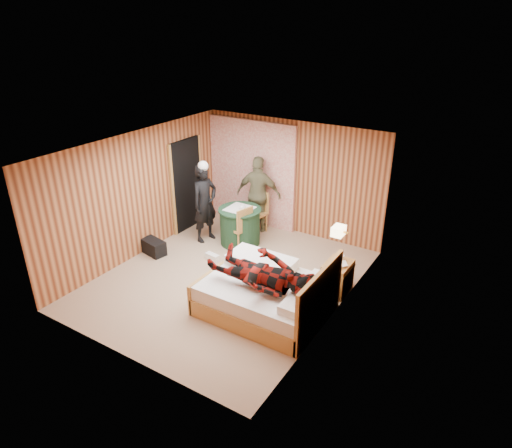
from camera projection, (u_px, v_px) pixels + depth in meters
The scene contains 23 objects.
floor at pixel (227, 279), 8.49m from camera, with size 4.20×5.00×0.01m, color tan.
ceiling at pixel (223, 148), 7.44m from camera, with size 4.20×5.00×0.01m, color silver.
wall_back at pixel (292, 178), 9.89m from camera, with size 4.20×0.02×2.50m, color #C5804B.
wall_left at pixel (139, 195), 8.97m from camera, with size 0.02×5.00×2.50m, color #C5804B.
wall_right at pixel (338, 247), 6.96m from camera, with size 0.02×5.00×2.50m, color #C5804B.
curtain at pixel (252, 173), 10.34m from camera, with size 2.20×0.08×2.40m, color white.
doorway at pixel (187, 185), 10.13m from camera, with size 0.06×0.90×2.05m, color black.
wall_lamp at pixel (339, 231), 7.37m from camera, with size 0.26×0.24×0.16m.
bed at pixel (267, 294), 7.48m from camera, with size 1.99×1.55×1.07m.
nightstand at pixel (337, 277), 8.00m from camera, with size 0.44×0.59×0.57m.
round_table at pixel (240, 226), 9.66m from camera, with size 0.90×0.90×0.80m.
chair_far at pixel (258, 209), 10.14m from camera, with size 0.47×0.47×0.93m.
chair_near at pixel (241, 225), 9.36m from camera, with size 0.51×0.51×0.94m.
duffel_bag at pixel (153, 247), 9.32m from camera, with size 0.53×0.28×0.30m, color black.
sneaker_left at pixel (252, 251), 9.33m from camera, with size 0.30×0.12×0.13m, color white.
sneaker_right at pixel (212, 257), 9.12m from camera, with size 0.30×0.12×0.13m, color white.
woman_standing at pixel (205, 203), 9.62m from camera, with size 0.62×0.41×1.70m, color black.
man_at_table at pixel (259, 194), 10.05m from camera, with size 1.01×0.42×1.72m, color #6F6C4A.
man_on_bed at pixel (262, 266), 7.01m from camera, with size 1.77×0.67×0.86m, color maroon.
book_lower at pixel (337, 264), 7.84m from camera, with size 0.17×0.22×0.02m, color white.
book_upper at pixel (337, 263), 7.83m from camera, with size 0.16×0.22×0.02m, color white.
cup_nightstand at pixel (341, 258), 7.96m from camera, with size 0.10×0.10×0.09m, color white.
cup_table at pixel (242, 208), 9.38m from camera, with size 0.12×0.12×0.10m, color white.
Camera 1 is at (4.29, -5.89, 4.51)m, focal length 32.00 mm.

